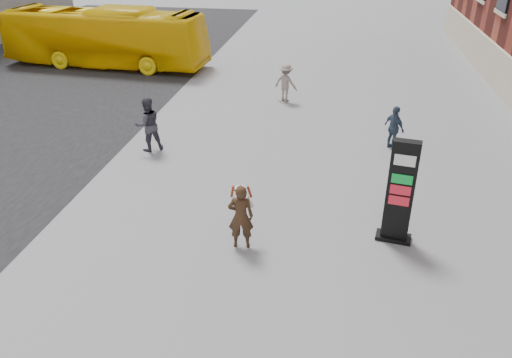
% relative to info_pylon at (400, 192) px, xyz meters
% --- Properties ---
extents(ground, '(100.00, 100.00, 0.00)m').
position_rel_info_pylon_xyz_m(ground, '(-3.82, -1.04, -1.32)').
color(ground, '#9E9EA3').
extents(info_pylon, '(0.91, 0.56, 2.65)m').
position_rel_info_pylon_xyz_m(info_pylon, '(0.00, 0.00, 0.00)').
color(info_pylon, black).
rests_on(info_pylon, ground).
extents(woman, '(0.69, 0.64, 1.67)m').
position_rel_info_pylon_xyz_m(woman, '(-3.68, -0.89, -0.47)').
color(woman, black).
rests_on(woman, ground).
extents(bus, '(11.06, 3.40, 3.03)m').
position_rel_info_pylon_xyz_m(bus, '(-13.89, 14.31, 0.19)').
color(bus, yellow).
rests_on(bus, road).
extents(pedestrian_a, '(1.14, 1.10, 1.85)m').
position_rel_info_pylon_xyz_m(pedestrian_a, '(-7.83, 4.17, -0.40)').
color(pedestrian_a, '#35343F').
rests_on(pedestrian_a, ground).
extents(pedestrian_b, '(1.19, 0.95, 1.61)m').
position_rel_info_pylon_xyz_m(pedestrian_b, '(-3.83, 10.11, -0.52)').
color(pedestrian_b, gray).
rests_on(pedestrian_b, ground).
extents(pedestrian_c, '(0.83, 0.93, 1.52)m').
position_rel_info_pylon_xyz_m(pedestrian_c, '(0.38, 5.65, -0.57)').
color(pedestrian_c, '#34465B').
rests_on(pedestrian_c, ground).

